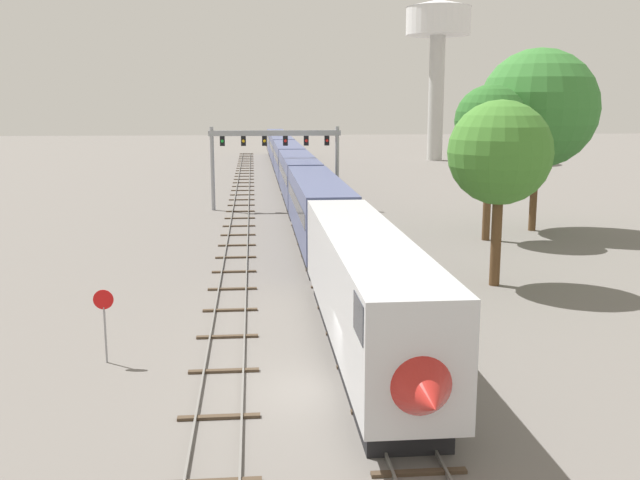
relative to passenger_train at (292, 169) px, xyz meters
name	(u,v)px	position (x,y,z in m)	size (l,w,h in m)	color
ground_plane	(323,390)	(-2.00, -55.89, -2.61)	(400.00, 400.00, 0.00)	slate
track_main	(290,188)	(0.00, 4.11, -2.54)	(2.60, 200.00, 0.16)	slate
track_near	(240,214)	(-5.50, -15.89, -2.54)	(2.60, 160.00, 0.16)	slate
passenger_train	(292,169)	(0.00, 0.00, 0.00)	(3.04, 124.36, 4.80)	silver
signal_gantry	(275,148)	(-2.25, -12.58, 3.04)	(12.10, 0.49, 7.64)	#999BA0
water_tower	(438,32)	(26.83, 43.09, 18.76)	(10.90, 10.90, 26.56)	beige
stop_sign	(104,316)	(-10.00, -52.46, -0.74)	(0.76, 0.08, 2.88)	gray
trackside_tree_left	(491,122)	(12.40, -29.29, 5.83)	(5.05, 5.05, 11.05)	brown
trackside_tree_mid	(500,153)	(8.71, -42.17, 4.55)	(5.53, 5.53, 9.97)	brown
trackside_tree_right	(538,109)	(17.25, -25.75, 6.72)	(8.96, 8.96, 13.83)	brown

